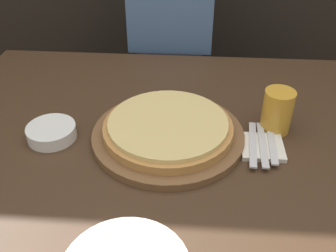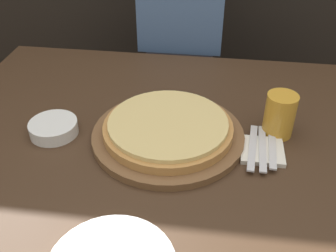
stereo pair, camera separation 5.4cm
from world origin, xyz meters
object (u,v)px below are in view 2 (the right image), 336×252
Objects in this scene: side_bowl at (54,128)px; dinner_knife at (262,149)px; fork at (252,148)px; spoon at (272,149)px; pizza_on_board at (168,131)px; beer_glass at (280,113)px; diner_person at (181,52)px.

dinner_knife is at bearing -0.96° from side_bowl.
fork and spoon have the same top height.
pizza_on_board is 3.11× the size of side_bowl.
fork is at bearing 180.00° from spoon.
dinner_knife is at bearing -6.89° from pizza_on_board.
beer_glass is at bearing 12.14° from pizza_on_board.
fork is at bearing -126.70° from beer_glass.
pizza_on_board reaches higher than spoon.
pizza_on_board is 3.38× the size of beer_glass.
fork is 0.05m from spoon.
side_bowl is at bearing -111.73° from diner_person.
spoon is at bearing -0.92° from side_bowl.
pizza_on_board is 0.31× the size of diner_person.
beer_glass is 0.61m from side_bowl.
pizza_on_board is at bearing 173.73° from spoon.
spoon is 0.12× the size of diner_person.
beer_glass reaches higher than spoon.
dinner_knife is (0.56, -0.01, -0.00)m from side_bowl.
pizza_on_board is at bearing 173.11° from dinner_knife.
diner_person reaches higher than spoon.
beer_glass reaches higher than pizza_on_board.
dinner_knife is 0.02m from spoon.
pizza_on_board reaches higher than side_bowl.
diner_person is (-0.31, 0.70, -0.07)m from spoon.
side_bowl is (-0.31, -0.02, -0.01)m from pizza_on_board.
beer_glass is at bearing 78.41° from spoon.
beer_glass is at bearing 53.30° from fork.
fork is (0.22, -0.03, -0.01)m from pizza_on_board.
fork is at bearing -69.70° from diner_person.
fork and dinner_knife have the same top height.
beer_glass is 0.11m from dinner_knife.
diner_person reaches higher than beer_glass.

